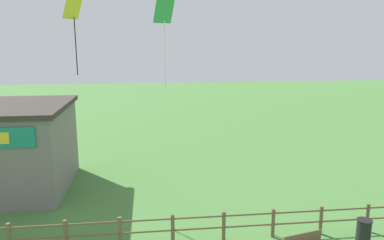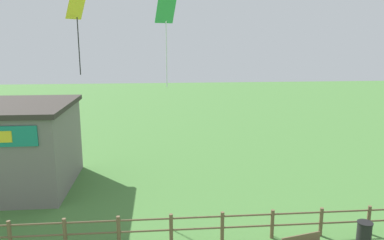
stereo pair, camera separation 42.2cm
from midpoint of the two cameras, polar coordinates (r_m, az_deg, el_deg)
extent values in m
cylinder|color=brown|center=(15.28, -26.79, -15.81)|extent=(0.14, 0.14, 1.14)
cylinder|color=brown|center=(14.74, -19.50, -16.21)|extent=(0.14, 0.14, 1.14)
cylinder|color=brown|center=(14.44, -11.76, -16.36)|extent=(0.14, 0.14, 1.14)
cylinder|color=brown|center=(14.39, -3.83, -16.22)|extent=(0.14, 0.14, 1.14)
cylinder|color=brown|center=(14.59, 3.99, -15.80)|extent=(0.14, 0.14, 1.14)
cylinder|color=brown|center=(15.04, 11.43, -15.13)|extent=(0.14, 0.14, 1.14)
cylinder|color=brown|center=(15.71, 18.29, -14.29)|extent=(0.14, 0.14, 1.14)
cylinder|color=brown|center=(16.57, 24.47, -13.37)|extent=(0.14, 0.14, 1.14)
cylinder|color=brown|center=(14.28, 0.11, -14.62)|extent=(21.05, 0.07, 0.07)
cylinder|color=brown|center=(14.49, 0.11, -16.24)|extent=(21.05, 0.07, 0.07)
cube|color=brown|center=(13.95, 15.64, -17.01)|extent=(1.49, 0.40, 0.41)
cylinder|color=black|center=(15.66, 23.94, -15.35)|extent=(0.52, 0.52, 0.90)
cylinder|color=black|center=(15.46, 24.09, -13.80)|extent=(0.56, 0.56, 0.04)
cube|color=yellow|center=(18.87, -18.28, 16.28)|extent=(0.98, 1.08, 1.22)
cylinder|color=black|center=(18.80, -17.91, 10.62)|extent=(0.05, 0.05, 2.68)
cube|color=green|center=(17.36, -4.98, 16.47)|extent=(1.02, 0.83, 1.18)
cylinder|color=white|center=(17.32, -4.86, 9.90)|extent=(0.05, 0.05, 2.97)
camera|label=1|loc=(0.21, -90.80, -0.17)|focal=35.00mm
camera|label=2|loc=(0.21, 89.20, 0.17)|focal=35.00mm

